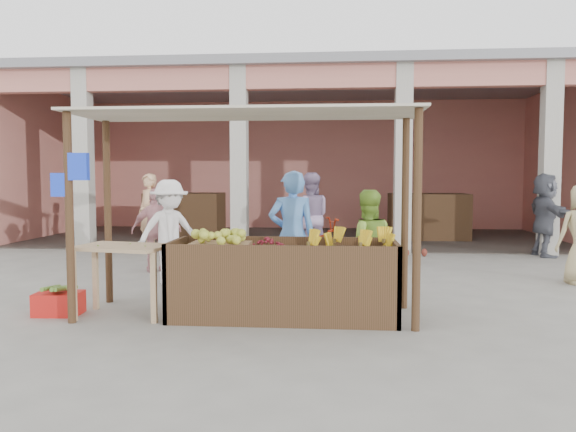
# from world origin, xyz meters

# --- Properties ---
(ground) EXTENTS (60.00, 60.00, 0.00)m
(ground) POSITION_xyz_m (0.00, 0.00, 0.00)
(ground) COLOR slate
(ground) RESTS_ON ground
(market_building) EXTENTS (14.40, 6.40, 4.20)m
(market_building) POSITION_xyz_m (0.05, 8.93, 2.70)
(market_building) COLOR tan
(market_building) RESTS_ON ground
(fruit_stall) EXTENTS (2.60, 0.95, 0.80)m
(fruit_stall) POSITION_xyz_m (0.50, 0.00, 0.40)
(fruit_stall) COLOR #4A2F1D
(fruit_stall) RESTS_ON ground
(stall_awning) EXTENTS (4.09, 1.35, 2.39)m
(stall_awning) POSITION_xyz_m (-0.01, 0.06, 1.98)
(stall_awning) COLOR #4A2F1D
(stall_awning) RESTS_ON ground
(banana_heap) EXTENTS (0.99, 0.54, 0.18)m
(banana_heap) POSITION_xyz_m (1.20, -0.01, 0.89)
(banana_heap) COLOR yellow
(banana_heap) RESTS_ON fruit_stall
(melon_tray) EXTENTS (0.70, 0.61, 0.19)m
(melon_tray) POSITION_xyz_m (-0.27, 0.03, 0.89)
(melon_tray) COLOR #9A744F
(melon_tray) RESTS_ON fruit_stall
(berry_heap) EXTENTS (0.43, 0.35, 0.14)m
(berry_heap) POSITION_xyz_m (0.30, 0.05, 0.87)
(berry_heap) COLOR maroon
(berry_heap) RESTS_ON fruit_stall
(side_table) EXTENTS (1.14, 0.87, 0.84)m
(side_table) POSITION_xyz_m (-1.39, -0.09, 0.70)
(side_table) COLOR tan
(side_table) RESTS_ON ground
(papaya_pile) EXTENTS (0.70, 0.40, 0.20)m
(papaya_pile) POSITION_xyz_m (-1.39, -0.09, 0.94)
(papaya_pile) COLOR #518B2D
(papaya_pile) RESTS_ON side_table
(red_crate) EXTENTS (0.54, 0.40, 0.27)m
(red_crate) POSITION_xyz_m (-2.18, -0.10, 0.13)
(red_crate) COLOR red
(red_crate) RESTS_ON ground
(plantain_bundle) EXTENTS (0.42, 0.30, 0.08)m
(plantain_bundle) POSITION_xyz_m (-2.18, -0.10, 0.31)
(plantain_bundle) COLOR #587E2E
(plantain_bundle) RESTS_ON red_crate
(produce_sacks) EXTENTS (0.84, 0.52, 0.63)m
(produce_sacks) POSITION_xyz_m (2.73, 5.20, 0.32)
(produce_sacks) COLOR maroon
(produce_sacks) RESTS_ON ground
(vendor_blue) EXTENTS (0.75, 0.59, 1.83)m
(vendor_blue) POSITION_xyz_m (0.52, 0.94, 0.92)
(vendor_blue) COLOR #548EDB
(vendor_blue) RESTS_ON ground
(vendor_green) EXTENTS (0.80, 0.53, 1.55)m
(vendor_green) POSITION_xyz_m (1.49, 0.75, 0.78)
(vendor_green) COLOR #8ABC3A
(vendor_green) RESTS_ON ground
(motorcycle) EXTENTS (1.23, 2.05, 1.01)m
(motorcycle) POSITION_xyz_m (0.57, 2.63, 0.51)
(motorcycle) COLOR #9C240D
(motorcycle) RESTS_ON ground
(shopper_a) EXTENTS (1.23, 1.08, 1.72)m
(shopper_a) POSITION_xyz_m (-1.44, 1.92, 0.86)
(shopper_a) COLOR white
(shopper_a) RESTS_ON ground
(shopper_b) EXTENTS (1.01, 0.76, 1.53)m
(shopper_b) POSITION_xyz_m (-1.98, 2.96, 0.77)
(shopper_b) COLOR #CB898D
(shopper_b) RESTS_ON ground
(shopper_d) EXTENTS (0.80, 1.72, 1.81)m
(shopper_d) POSITION_xyz_m (5.37, 5.47, 0.90)
(shopper_d) COLOR #51535F
(shopper_d) RESTS_ON ground
(shopper_e) EXTENTS (0.83, 0.81, 1.78)m
(shopper_e) POSITION_xyz_m (-2.93, 5.33, 0.89)
(shopper_e) COLOR tan
(shopper_e) RESTS_ON ground
(shopper_f) EXTENTS (0.98, 0.63, 1.88)m
(shopper_f) POSITION_xyz_m (0.58, 4.54, 0.94)
(shopper_f) COLOR gray
(shopper_f) RESTS_ON ground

